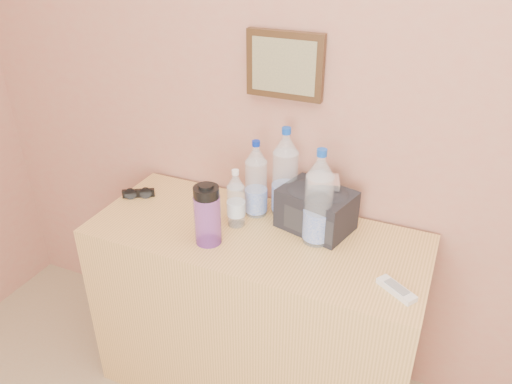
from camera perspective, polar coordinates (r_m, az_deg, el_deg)
picture_frame at (r=1.91m, az=3.30°, el=14.24°), size 0.30×0.03×0.25m
dresser at (r=2.18m, az=-0.02°, el=-13.69°), size 1.31×0.54×0.82m
pet_large_b at (r=1.98m, az=3.34°, el=1.78°), size 0.10×0.10×0.37m
pet_large_c at (r=1.98m, az=0.01°, el=1.10°), size 0.09×0.09×0.32m
pet_large_d at (r=1.81m, az=7.15°, el=-1.18°), size 0.10×0.10×0.37m
pet_small at (r=1.93m, az=-2.31°, el=-1.05°), size 0.07×0.07×0.24m
nalgene_bottle at (r=1.82m, az=-5.58°, el=-2.56°), size 0.10×0.10×0.24m
sunglasses at (r=2.22m, az=-13.28°, el=-0.13°), size 0.14×0.11×0.04m
ac_remote at (r=1.71m, az=15.75°, el=-10.69°), size 0.14×0.12×0.02m
toiletry_bag at (r=1.93m, az=6.91°, el=-1.72°), size 0.31×0.26×0.18m
foil_packet at (r=1.89m, az=7.70°, el=1.16°), size 0.14×0.13×0.02m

